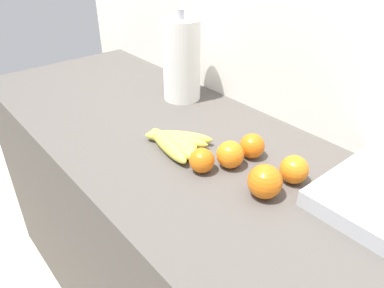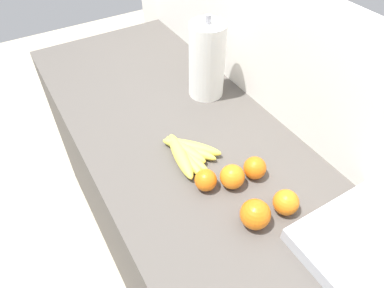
{
  "view_description": "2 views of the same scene",
  "coord_description": "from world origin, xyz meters",
  "px_view_note": "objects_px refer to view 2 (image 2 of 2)",
  "views": [
    {
      "loc": [
        0.67,
        -0.56,
        1.41
      ],
      "look_at": [
        0.04,
        -0.03,
        0.91
      ],
      "focal_mm": 34.36,
      "sensor_mm": 36.0,
      "label": 1
    },
    {
      "loc": [
        0.62,
        -0.4,
        1.65
      ],
      "look_at": [
        -0.03,
        -0.02,
        0.91
      ],
      "focal_mm": 32.13,
      "sensor_mm": 36.0,
      "label": 2
    }
  ],
  "objects_px": {
    "orange_back_left": "(206,180)",
    "orange_right": "(232,177)",
    "orange_center": "(255,214)",
    "orange_back_right": "(255,168)",
    "sink_basin": "(382,258)",
    "banana_bunch": "(186,152)",
    "paper_towel_roll": "(207,61)",
    "orange_front": "(286,202)"
  },
  "relations": [
    {
      "from": "orange_back_left",
      "to": "orange_right",
      "type": "xyz_separation_m",
      "value": [
        0.03,
        0.07,
        0.0
      ]
    },
    {
      "from": "orange_center",
      "to": "orange_back_right",
      "type": "bearing_deg",
      "value": 141.96
    },
    {
      "from": "orange_right",
      "to": "sink_basin",
      "type": "relative_size",
      "value": 0.21
    },
    {
      "from": "banana_bunch",
      "to": "orange_center",
      "type": "distance_m",
      "value": 0.3
    },
    {
      "from": "paper_towel_roll",
      "to": "orange_back_right",
      "type": "bearing_deg",
      "value": -13.3
    },
    {
      "from": "orange_center",
      "to": "orange_back_left",
      "type": "bearing_deg",
      "value": -164.68
    },
    {
      "from": "orange_back_left",
      "to": "orange_center",
      "type": "distance_m",
      "value": 0.17
    },
    {
      "from": "orange_right",
      "to": "orange_center",
      "type": "relative_size",
      "value": 0.89
    },
    {
      "from": "orange_front",
      "to": "paper_towel_roll",
      "type": "relative_size",
      "value": 0.23
    },
    {
      "from": "orange_back_left",
      "to": "paper_towel_roll",
      "type": "distance_m",
      "value": 0.47
    },
    {
      "from": "orange_back_left",
      "to": "orange_back_right",
      "type": "bearing_deg",
      "value": 76.56
    },
    {
      "from": "orange_right",
      "to": "orange_back_right",
      "type": "distance_m",
      "value": 0.08
    },
    {
      "from": "orange_right",
      "to": "paper_towel_roll",
      "type": "bearing_deg",
      "value": 157.06
    },
    {
      "from": "banana_bunch",
      "to": "orange_right",
      "type": "bearing_deg",
      "value": 18.64
    },
    {
      "from": "banana_bunch",
      "to": "orange_back_left",
      "type": "relative_size",
      "value": 3.26
    },
    {
      "from": "orange_front",
      "to": "orange_back_right",
      "type": "xyz_separation_m",
      "value": [
        -0.14,
        0.01,
        -0.0
      ]
    },
    {
      "from": "orange_right",
      "to": "sink_basin",
      "type": "distance_m",
      "value": 0.41
    },
    {
      "from": "orange_back_left",
      "to": "sink_basin",
      "type": "distance_m",
      "value": 0.47
    },
    {
      "from": "orange_back_right",
      "to": "paper_towel_roll",
      "type": "height_order",
      "value": "paper_towel_roll"
    },
    {
      "from": "orange_right",
      "to": "orange_back_left",
      "type": "bearing_deg",
      "value": -113.42
    },
    {
      "from": "orange_back_right",
      "to": "sink_basin",
      "type": "xyz_separation_m",
      "value": [
        0.37,
        0.09,
        -0.01
      ]
    },
    {
      "from": "orange_right",
      "to": "orange_front",
      "type": "bearing_deg",
      "value": 26.32
    },
    {
      "from": "orange_front",
      "to": "orange_back_right",
      "type": "relative_size",
      "value": 1.04
    },
    {
      "from": "orange_back_right",
      "to": "sink_basin",
      "type": "bearing_deg",
      "value": 13.54
    },
    {
      "from": "orange_back_right",
      "to": "orange_center",
      "type": "height_order",
      "value": "orange_center"
    },
    {
      "from": "orange_right",
      "to": "orange_back_right",
      "type": "relative_size",
      "value": 1.06
    },
    {
      "from": "orange_back_left",
      "to": "orange_right",
      "type": "relative_size",
      "value": 0.9
    },
    {
      "from": "orange_back_right",
      "to": "orange_back_left",
      "type": "bearing_deg",
      "value": -103.44
    },
    {
      "from": "orange_front",
      "to": "orange_center",
      "type": "height_order",
      "value": "orange_center"
    },
    {
      "from": "sink_basin",
      "to": "banana_bunch",
      "type": "bearing_deg",
      "value": -157.7
    },
    {
      "from": "orange_right",
      "to": "paper_towel_roll",
      "type": "height_order",
      "value": "paper_towel_roll"
    },
    {
      "from": "banana_bunch",
      "to": "orange_center",
      "type": "height_order",
      "value": "orange_center"
    },
    {
      "from": "orange_center",
      "to": "sink_basin",
      "type": "distance_m",
      "value": 0.31
    },
    {
      "from": "orange_back_left",
      "to": "orange_right",
      "type": "distance_m",
      "value": 0.08
    },
    {
      "from": "orange_front",
      "to": "orange_back_right",
      "type": "height_order",
      "value": "orange_front"
    },
    {
      "from": "paper_towel_roll",
      "to": "sink_basin",
      "type": "distance_m",
      "value": 0.81
    },
    {
      "from": "orange_center",
      "to": "banana_bunch",
      "type": "bearing_deg",
      "value": -174.05
    },
    {
      "from": "orange_back_left",
      "to": "orange_right",
      "type": "height_order",
      "value": "orange_right"
    },
    {
      "from": "banana_bunch",
      "to": "orange_back_left",
      "type": "height_order",
      "value": "orange_back_left"
    },
    {
      "from": "orange_center",
      "to": "sink_basin",
      "type": "bearing_deg",
      "value": 38.28
    },
    {
      "from": "banana_bunch",
      "to": "sink_basin",
      "type": "height_order",
      "value": "sink_basin"
    },
    {
      "from": "paper_towel_roll",
      "to": "orange_front",
      "type": "bearing_deg",
      "value": -10.64
    }
  ]
}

